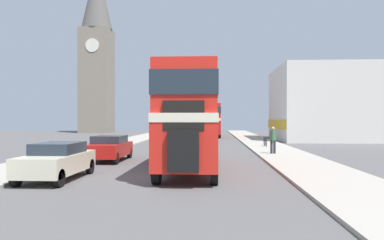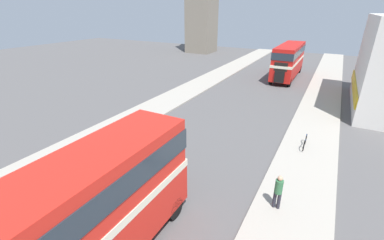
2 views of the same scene
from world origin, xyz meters
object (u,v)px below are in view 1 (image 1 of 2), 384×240
double_decker_bus (192,113)px  car_parked_near (57,160)px  bicycle_on_pavement (265,142)px  bus_distant (211,118)px  church_tower (97,45)px  car_parked_mid (109,148)px  pedestrian_walking (273,138)px

double_decker_bus → car_parked_near: (-5.07, -3.45, -1.90)m
double_decker_bus → bicycle_on_pavement: size_ratio=5.97×
bus_distant → church_tower: size_ratio=0.34×
bus_distant → double_decker_bus: bearing=-91.2°
car_parked_mid → pedestrian_walking: 10.49m
church_tower → car_parked_near: bearing=-74.1°
bus_distant → pedestrian_walking: bearing=-80.8°
double_decker_bus → bus_distant: 32.75m
bus_distant → bicycle_on_pavement: size_ratio=5.87×
bicycle_on_pavement → bus_distant: bearing=103.6°
bus_distant → car_parked_mid: bearing=-100.6°
double_decker_bus → car_parked_near: size_ratio=2.55×
pedestrian_walking → church_tower: 49.14m
car_parked_mid → car_parked_near: bearing=-91.8°
car_parked_near → church_tower: bearing=105.9°
car_parked_near → bus_distant: bearing=80.9°
car_parked_mid → pedestrian_walking: (9.76, 3.82, 0.36)m
car_parked_near → car_parked_mid: size_ratio=1.01×
pedestrian_walking → bicycle_on_pavement: pedestrian_walking is taller
bicycle_on_pavement → church_tower: size_ratio=0.06×
car_parked_mid → bicycle_on_pavement: bearing=45.9°
double_decker_bus → bus_distant: double_decker_bus is taller
double_decker_bus → church_tower: size_ratio=0.35×
bus_distant → car_parked_mid: bus_distant is taller
double_decker_bus → car_parked_mid: (-4.86, 3.08, -1.91)m
pedestrian_walking → church_tower: (-24.35, 40.22, 14.29)m
car_parked_near → bicycle_on_pavement: car_parked_near is taller
bicycle_on_pavement → double_decker_bus: bearing=-111.4°
pedestrian_walking → car_parked_near: bearing=-133.9°
double_decker_bus → bus_distant: (0.71, 32.74, -0.09)m
car_parked_mid → pedestrian_walking: pedestrian_walking is taller
bus_distant → pedestrian_walking: size_ratio=5.94×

